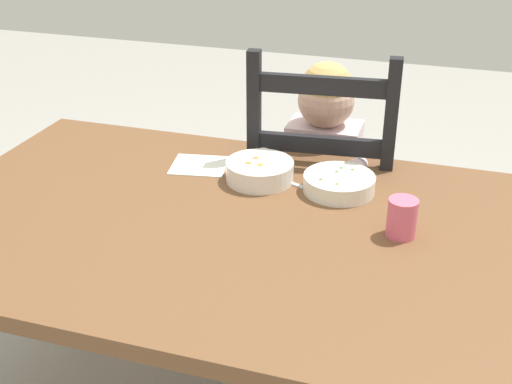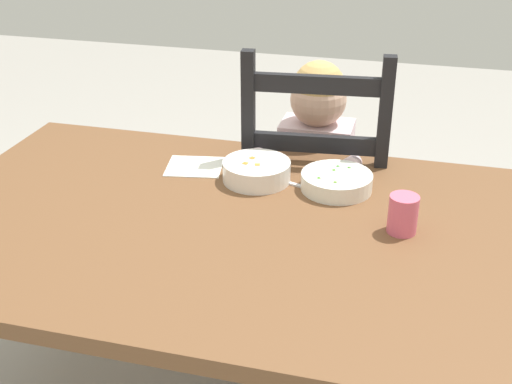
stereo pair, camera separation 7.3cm
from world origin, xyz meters
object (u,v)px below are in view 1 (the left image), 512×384
at_px(dining_table, 222,249).
at_px(bowl_of_carrots, 260,170).
at_px(spoon, 283,180).
at_px(drinking_cup, 402,218).
at_px(dining_chair, 321,212).
at_px(child_figure, 321,167).
at_px(bowl_of_peas, 339,183).

relative_size(dining_table, bowl_of_carrots, 8.15).
height_order(spoon, drinking_cup, drinking_cup).
relative_size(dining_chair, bowl_of_carrots, 5.58).
bearing_deg(spoon, dining_chair, 79.92).
distance_m(dining_chair, child_figure, 0.16).
xyz_separation_m(dining_table, dining_chair, (0.14, 0.53, -0.15)).
distance_m(child_figure, spoon, 0.30).
bearing_deg(drinking_cup, spoon, 150.21).
distance_m(dining_table, spoon, 0.28).
xyz_separation_m(bowl_of_peas, bowl_of_carrots, (-0.22, -0.00, 0.01)).
xyz_separation_m(dining_chair, drinking_cup, (0.28, -0.47, 0.28)).
height_order(child_figure, bowl_of_peas, child_figure).
xyz_separation_m(dining_table, drinking_cup, (0.42, 0.05, 0.13)).
bearing_deg(child_figure, drinking_cup, -58.58).
bearing_deg(dining_table, dining_chair, 75.09).
height_order(dining_chair, child_figure, dining_chair).
height_order(dining_chair, bowl_of_peas, dining_chair).
bearing_deg(spoon, dining_table, -110.26).
bearing_deg(bowl_of_peas, bowl_of_carrots, -179.99).
xyz_separation_m(spoon, drinking_cup, (0.33, -0.19, 0.04)).
bearing_deg(child_figure, spoon, -99.04).
bearing_deg(bowl_of_carrots, drinking_cup, -24.39).
bearing_deg(bowl_of_peas, dining_chair, 109.24).
distance_m(dining_table, bowl_of_peas, 0.35).
bearing_deg(bowl_of_carrots, spoon, 9.59).
relative_size(dining_table, drinking_cup, 16.11).
bearing_deg(drinking_cup, dining_chair, 120.80).
bearing_deg(dining_chair, spoon, -100.08).
bearing_deg(child_figure, dining_chair, 21.11).
distance_m(dining_table, drinking_cup, 0.45).
bearing_deg(spoon, bowl_of_carrots, -170.41).
distance_m(bowl_of_carrots, spoon, 0.07).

